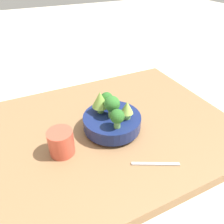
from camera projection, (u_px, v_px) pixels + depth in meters
name	position (u px, v px, depth m)	size (l,w,h in m)	color
ground_plane	(107.00, 134.00, 0.92)	(6.00, 6.00, 0.00)	beige
table	(106.00, 130.00, 0.91)	(1.03, 0.78, 0.05)	olive
bowl	(112.00, 122.00, 0.86)	(0.23, 0.23, 0.07)	navy
broccoli_floret_front	(117.00, 117.00, 0.76)	(0.05, 0.05, 0.07)	#6BA34C
broccoli_floret_center	(112.00, 105.00, 0.81)	(0.06, 0.06, 0.09)	#609347
romanesco_piece_near	(127.00, 109.00, 0.81)	(0.05, 0.05, 0.07)	#6BA34C
romanesco_piece_far	(100.00, 100.00, 0.83)	(0.06, 0.06, 0.09)	#6BA34C
broccoli_floret_back	(107.00, 99.00, 0.86)	(0.05, 0.05, 0.07)	#609347
cup	(61.00, 142.00, 0.75)	(0.09, 0.09, 0.09)	#C64C38
fork	(155.00, 164.00, 0.73)	(0.15, 0.08, 0.01)	silver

